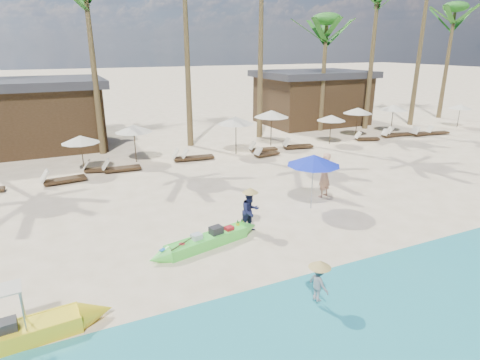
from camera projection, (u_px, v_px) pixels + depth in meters
name	position (u px, v px, depth m)	size (l,w,h in m)	color
ground	(261.00, 240.00, 13.53)	(240.00, 240.00, 0.00)	#F9E0B8
wet_sand_strip	(362.00, 330.00, 9.23)	(240.00, 4.50, 0.01)	tan
green_canoe	(207.00, 241.00, 13.05)	(4.55, 1.33, 0.59)	#4DE044
tourist	(324.00, 175.00, 17.14)	(0.71, 0.47, 1.95)	tan
vendor_green	(250.00, 211.00, 13.91)	(0.74, 0.57, 1.52)	#161A3C
vendor_yellow	(319.00, 283.00, 9.87)	(0.64, 0.37, 0.99)	gray
blue_umbrella	(314.00, 160.00, 15.52)	(2.08, 2.08, 2.24)	#99999E
resort_parasol_4	(80.00, 139.00, 20.18)	(1.89, 1.89, 1.95)	#372616
lounger_4_left	(61.00, 179.00, 19.00)	(2.05, 0.82, 0.68)	#372616
lounger_4_right	(98.00, 169.00, 20.73)	(1.78, 0.98, 0.58)	#372616
resort_parasol_5	(134.00, 128.00, 22.06)	(2.06, 2.06, 2.12)	#372616
lounger_5_left	(120.00, 168.00, 20.80)	(1.96, 0.69, 0.66)	#372616
resort_parasol_6	(236.00, 120.00, 23.63)	(2.22, 2.22, 2.29)	#372616
lounger_6_left	(187.00, 157.00, 22.78)	(1.99, 0.85, 0.66)	#372616
lounger_6_right	(196.00, 157.00, 22.93)	(1.90, 0.73, 0.63)	#372616
resort_parasol_7	(272.00, 114.00, 25.71)	(2.26, 2.26, 2.32)	#372616
lounger_7_left	(266.00, 153.00, 23.69)	(1.69, 0.74, 0.55)	#372616
lounger_7_right	(262.00, 149.00, 24.74)	(1.83, 0.81, 0.60)	#372616
resort_parasol_8	(331.00, 118.00, 26.23)	(1.89, 1.89, 1.95)	#372616
lounger_8_left	(296.00, 145.00, 25.48)	(2.01, 0.95, 0.66)	#372616
resort_parasol_9	(358.00, 111.00, 28.28)	(2.05, 2.05, 2.11)	#372616
lounger_9_left	(366.00, 138.00, 27.65)	(1.76, 1.06, 0.57)	#372616
lounger_9_right	(391.00, 135.00, 28.74)	(1.67, 0.55, 0.56)	#372616
resort_parasol_10	(394.00, 107.00, 29.74)	(2.05, 2.05, 2.11)	#372616
lounger_10_left	(397.00, 133.00, 29.07)	(1.92, 1.04, 0.62)	#372616
lounger_10_right	(421.00, 133.00, 29.20)	(1.88, 0.59, 0.64)	#372616
resort_parasol_11	(461.00, 106.00, 31.84)	(1.79, 1.79, 1.85)	#372616
lounger_11_left	(436.00, 132.00, 29.58)	(1.83, 0.84, 0.60)	#372616
palm_3	(86.00, 0.00, 21.75)	(2.08, 2.08, 10.52)	brown
palm_6	(326.00, 34.00, 28.92)	(2.08, 2.08, 8.51)	brown
palm_7	(377.00, 6.00, 29.07)	(2.08, 2.08, 11.08)	brown
palm_9	(453.00, 24.00, 34.19)	(2.08, 2.08, 9.82)	brown
pavilion_west	(14.00, 115.00, 24.69)	(10.80, 6.60, 4.30)	#372616
pavilion_east	(312.00, 97.00, 33.49)	(8.80, 6.60, 4.30)	#372616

